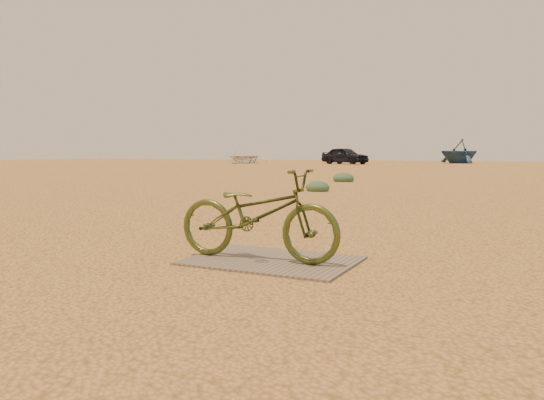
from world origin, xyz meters
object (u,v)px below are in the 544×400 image
at_px(boat_near_left, 243,157).
at_px(boat_far_left, 459,151).
at_px(plywood_board, 272,261).
at_px(bicycle, 257,214).
at_px(car, 345,156).

xyz_separation_m(boat_near_left, boat_far_left, (17.85, 8.16, 0.56)).
bearing_deg(plywood_board, boat_near_left, 119.64).
bearing_deg(boat_far_left, bicycle, -46.56).
bearing_deg(plywood_board, boat_far_left, 94.71).
height_order(car, boat_far_left, boat_far_left).
bearing_deg(boat_far_left, plywood_board, -46.41).
bearing_deg(plywood_board, bicycle, -154.73).
bearing_deg(boat_near_left, bicycle, -72.78).
relative_size(car, boat_far_left, 1.00).
height_order(boat_near_left, boat_far_left, boat_far_left).
xyz_separation_m(plywood_board, boat_far_left, (-3.81, 46.22, 1.10)).
relative_size(plywood_board, boat_near_left, 0.29).
bearing_deg(boat_near_left, car, -6.16).
height_order(bicycle, boat_far_left, boat_far_left).
relative_size(bicycle, boat_far_left, 0.39).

